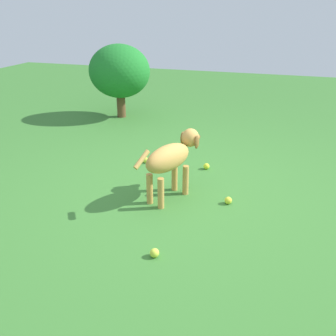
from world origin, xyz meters
The scene contains 7 objects.
ground centered at (0.00, 0.00, 0.00)m, with size 14.00×14.00×0.00m, color #38722D.
dog centered at (-0.19, -0.09, 0.39)m, with size 0.43×0.82×0.59m.
tennis_ball_0 centered at (-0.05, -0.99, 0.03)m, with size 0.07×0.07×0.07m, color #C8DD3E.
tennis_ball_1 centered at (-0.01, 0.62, 0.03)m, with size 0.07×0.07×0.07m, color #CDE22D.
tennis_ball_2 centered at (0.33, -0.07, 0.03)m, with size 0.07×0.07×0.07m, color yellow.
tennis_ball_3 centered at (-0.70, 0.59, 0.03)m, with size 0.07×0.07×0.07m, color #C9DA3D.
shrub_near centered at (-1.73, 2.24, 0.71)m, with size 0.94×0.85×1.11m.
Camera 1 is at (0.68, -3.00, 1.63)m, focal length 39.58 mm.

